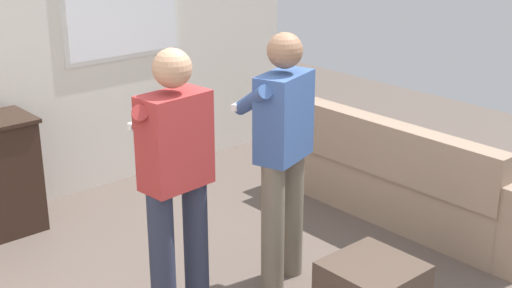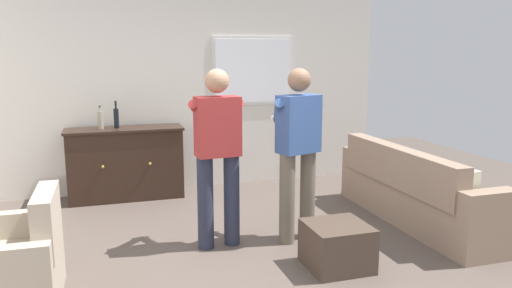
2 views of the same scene
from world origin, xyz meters
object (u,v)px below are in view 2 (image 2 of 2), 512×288
sideboard_cabinet (126,163)px  bottle_liquor_amber (116,118)px  couch (411,193)px  person_standing_right (297,146)px  ottoman (337,246)px  person_standing_left (218,150)px  bottle_wine_green (100,120)px  armchair (17,269)px

sideboard_cabinet → bottle_liquor_amber: (-0.09, 0.02, 0.58)m
couch → bottle_liquor_amber: (-2.97, 1.88, 0.70)m
sideboard_cabinet → person_standing_right: person_standing_right is taller
bottle_liquor_amber → ottoman: bearing=-57.8°
ottoman → couch: bearing=32.0°
sideboard_cabinet → person_standing_left: (0.75, -1.88, 0.49)m
bottle_wine_green → person_standing_right: size_ratio=0.17×
person_standing_right → bottle_wine_green: bearing=132.5°
ottoman → sideboard_cabinet: bearing=121.0°
person_standing_left → armchair: bearing=-157.4°
bottle_liquor_amber → person_standing_left: 2.07m
couch → armchair: 3.86m
armchair → sideboard_cabinet: (0.91, 2.57, 0.16)m
couch → bottle_liquor_amber: size_ratio=6.85×
couch → bottle_liquor_amber: bottle_liquor_amber is taller
bottle_wine_green → bottle_liquor_amber: 0.19m
couch → person_standing_right: 1.50m
bottle_wine_green → ottoman: bearing=-54.8°
person_standing_left → person_standing_right: (0.77, -0.07, 0.00)m
couch → bottle_wine_green: (-3.15, 1.86, 0.68)m
armchair → bottle_wine_green: size_ratio=3.11×
couch → person_standing_left: person_standing_left is taller
couch → armchair: size_ratio=2.60×
couch → ottoman: bearing=-148.0°
sideboard_cabinet → bottle_liquor_amber: bottle_liquor_amber is taller
sideboard_cabinet → bottle_wine_green: size_ratio=4.98×
bottle_wine_green → armchair: bearing=-103.9°
person_standing_left → couch: bearing=0.4°
sideboard_cabinet → ottoman: sideboard_cabinet is taller
armchair → bottle_liquor_amber: (0.82, 2.59, 0.74)m
person_standing_right → ottoman: bearing=-83.1°
armchair → person_standing_left: bearing=22.6°
ottoman → person_standing_right: size_ratio=0.31×
couch → bottle_liquor_amber: 3.58m
ottoman → person_standing_right: 1.03m
bottle_wine_green → couch: bearing=-30.5°
sideboard_cabinet → bottle_wine_green: (-0.27, -0.00, 0.56)m
couch → ottoman: (-1.28, -0.80, -0.14)m
sideboard_cabinet → armchair: bearing=-109.5°
sideboard_cabinet → bottle_wine_green: bottle_wine_green is taller
bottle_liquor_amber → person_standing_right: size_ratio=0.20×
couch → sideboard_cabinet: sideboard_cabinet is taller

